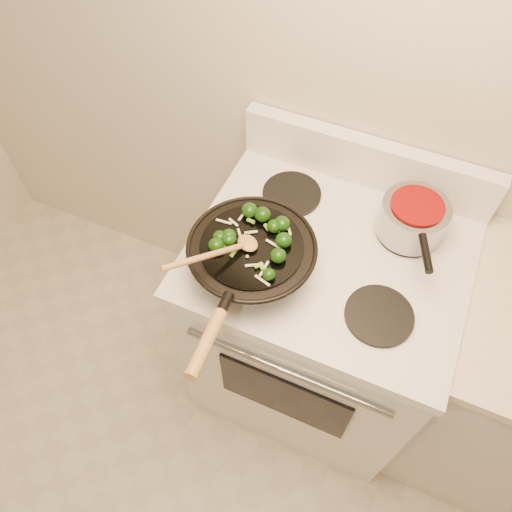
% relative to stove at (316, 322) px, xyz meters
% --- Properties ---
extents(stove, '(0.78, 0.67, 1.08)m').
position_rel_stove_xyz_m(stove, '(0.00, 0.00, 0.00)').
color(stove, white).
rests_on(stove, ground).
extents(wok, '(0.34, 0.57, 0.17)m').
position_rel_stove_xyz_m(wok, '(-0.18, -0.16, 0.52)').
color(wok, black).
rests_on(wok, stove).
extents(stirfry, '(0.22, 0.21, 0.04)m').
position_rel_stove_xyz_m(stirfry, '(-0.18, -0.12, 0.58)').
color(stirfry, '#103508').
rests_on(stirfry, wok).
extents(wooden_spoon, '(0.16, 0.25, 0.11)m').
position_rel_stove_xyz_m(wooden_spoon, '(-0.22, -0.22, 0.61)').
color(wooden_spoon, '#AD7B44').
rests_on(wooden_spoon, wok).
extents(saucepan, '(0.19, 0.29, 0.11)m').
position_rel_stove_xyz_m(saucepan, '(0.18, 0.15, 0.52)').
color(saucepan, gray).
rests_on(saucepan, stove).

